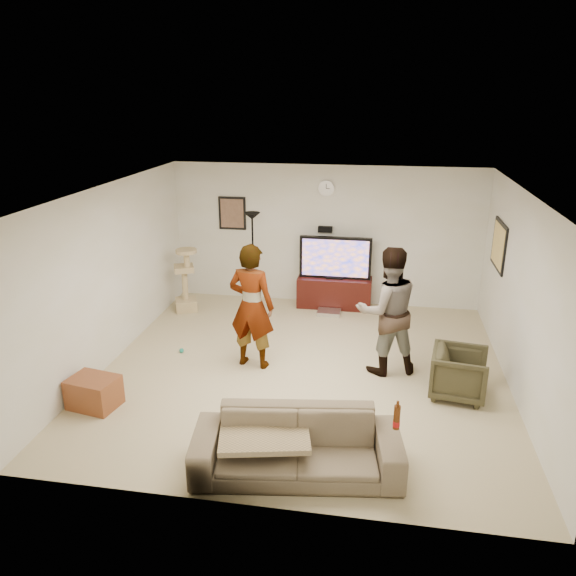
% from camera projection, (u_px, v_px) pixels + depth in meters
% --- Properties ---
extents(floor, '(5.50, 5.50, 0.02)m').
position_uv_depth(floor, '(303.00, 370.00, 7.75)').
color(floor, tan).
rests_on(floor, ground).
extents(ceiling, '(5.50, 5.50, 0.02)m').
position_uv_depth(ceiling, '(305.00, 190.00, 6.91)').
color(ceiling, white).
rests_on(ceiling, wall_back).
extents(wall_back, '(5.50, 0.04, 2.50)m').
position_uv_depth(wall_back, '(325.00, 236.00, 9.88)').
color(wall_back, beige).
rests_on(wall_back, floor).
extents(wall_front, '(5.50, 0.04, 2.50)m').
position_uv_depth(wall_front, '(259.00, 389.00, 4.77)').
color(wall_front, beige).
rests_on(wall_front, floor).
extents(wall_left, '(0.04, 5.50, 2.50)m').
position_uv_depth(wall_left, '(110.00, 275.00, 7.76)').
color(wall_left, beige).
rests_on(wall_left, floor).
extents(wall_right, '(0.04, 5.50, 2.50)m').
position_uv_depth(wall_right, '(522.00, 298.00, 6.89)').
color(wall_right, beige).
rests_on(wall_right, floor).
extents(wall_clock, '(0.26, 0.04, 0.26)m').
position_uv_depth(wall_clock, '(326.00, 188.00, 9.57)').
color(wall_clock, white).
rests_on(wall_clock, wall_back).
extents(wall_speaker, '(0.25, 0.10, 0.10)m').
position_uv_depth(wall_speaker, '(325.00, 229.00, 9.78)').
color(wall_speaker, black).
rests_on(wall_speaker, wall_back).
extents(picture_back, '(0.42, 0.03, 0.52)m').
position_uv_depth(picture_back, '(232.00, 213.00, 10.01)').
color(picture_back, brown).
rests_on(picture_back, wall_back).
extents(picture_right, '(0.03, 0.78, 0.62)m').
position_uv_depth(picture_right, '(499.00, 245.00, 8.30)').
color(picture_right, '#E6BC67').
rests_on(picture_right, wall_right).
extents(tv_stand, '(1.31, 0.45, 0.55)m').
position_uv_depth(tv_stand, '(334.00, 292.00, 9.95)').
color(tv_stand, black).
rests_on(tv_stand, floor).
extents(console_box, '(0.40, 0.30, 0.07)m').
position_uv_depth(console_box, '(329.00, 312.00, 9.67)').
color(console_box, silver).
rests_on(console_box, floor).
extents(tv, '(1.26, 0.08, 0.75)m').
position_uv_depth(tv, '(335.00, 258.00, 9.73)').
color(tv, black).
rests_on(tv, tv_stand).
extents(tv_screen, '(1.16, 0.01, 0.66)m').
position_uv_depth(tv_screen, '(335.00, 258.00, 9.69)').
color(tv_screen, orange).
rests_on(tv_screen, tv).
extents(floor_lamp, '(0.32, 0.32, 1.73)m').
position_uv_depth(floor_lamp, '(253.00, 262.00, 9.71)').
color(floor_lamp, black).
rests_on(floor_lamp, floor).
extents(cat_tree, '(0.48, 0.48, 1.14)m').
position_uv_depth(cat_tree, '(185.00, 280.00, 9.69)').
color(cat_tree, tan).
rests_on(cat_tree, floor).
extents(person_left, '(0.71, 0.53, 1.78)m').
position_uv_depth(person_left, '(252.00, 306.00, 7.60)').
color(person_left, '#ACACAC').
rests_on(person_left, floor).
extents(person_right, '(1.04, 0.91, 1.78)m').
position_uv_depth(person_right, '(387.00, 311.00, 7.44)').
color(person_right, teal).
rests_on(person_right, floor).
extents(sofa, '(2.19, 1.10, 0.61)m').
position_uv_depth(sofa, '(297.00, 445.00, 5.58)').
color(sofa, brown).
rests_on(sofa, floor).
extents(throw_blanket, '(1.03, 0.87, 0.06)m').
position_uv_depth(throw_blanket, '(264.00, 433.00, 5.59)').
color(throw_blanket, tan).
rests_on(throw_blanket, sofa).
extents(beer_bottle, '(0.06, 0.06, 0.25)m').
position_uv_depth(beer_bottle, '(397.00, 417.00, 5.28)').
color(beer_bottle, '#56270B').
rests_on(beer_bottle, sofa).
extents(armchair, '(0.78, 0.76, 0.62)m').
position_uv_depth(armchair, '(459.00, 373.00, 6.99)').
color(armchair, '#373420').
rests_on(armchair, floor).
extents(side_table, '(0.64, 0.53, 0.38)m').
position_uv_depth(side_table, '(94.00, 392.00, 6.79)').
color(side_table, brown).
rests_on(side_table, floor).
extents(toy_ball, '(0.07, 0.07, 0.07)m').
position_uv_depth(toy_ball, '(182.00, 350.00, 8.25)').
color(toy_ball, '#1B8C7A').
rests_on(toy_ball, floor).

